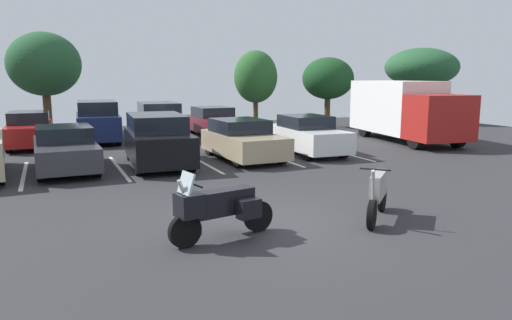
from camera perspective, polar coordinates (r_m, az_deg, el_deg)
ground at (r=10.26m, az=1.44°, el=-7.70°), size 44.00×44.00×0.10m
motorcycle_touring at (r=9.06m, az=-4.35°, el=-5.55°), size 2.21×0.98×1.38m
motorcycle_second at (r=10.65m, az=14.17°, el=-3.87°), size 1.57×1.53×1.23m
parking_stripes at (r=16.92m, az=-15.86°, el=-0.90°), size 17.52×4.88×0.01m
car_charcoal at (r=16.96m, az=-21.59°, el=1.23°), size 1.93×4.57×1.44m
car_black at (r=16.99m, az=-11.50°, el=2.32°), size 2.22×4.49×1.75m
car_tan at (r=17.96m, az=-1.56°, el=2.36°), size 2.02×4.27×1.46m
car_white at (r=19.43m, az=6.04°, el=2.94°), size 1.93×4.43×1.50m
car_far_red at (r=23.41m, az=-25.14°, el=3.27°), size 1.84×4.77×1.53m
car_far_navy at (r=23.84m, az=-18.16°, el=4.34°), size 2.10×4.45×1.92m
car_far_silver at (r=24.19m, az=-11.26°, el=4.51°), size 2.20×4.60×1.78m
car_far_maroon at (r=25.21m, az=-4.91°, el=4.49°), size 1.98×4.70×1.48m
box_truck at (r=24.14m, az=17.13°, el=5.74°), size 3.43×7.28×2.83m
tree_right at (r=28.84m, az=-23.70°, el=10.28°), size 3.83×3.83×5.40m
tree_far_right at (r=34.44m, az=18.93°, el=10.28°), size 4.79×4.79×4.91m
tree_center_left at (r=29.87m, az=8.49°, el=9.47°), size 3.10×3.10×4.18m
tree_center at (r=28.78m, az=-0.04°, el=9.77°), size 2.55×2.55×4.56m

